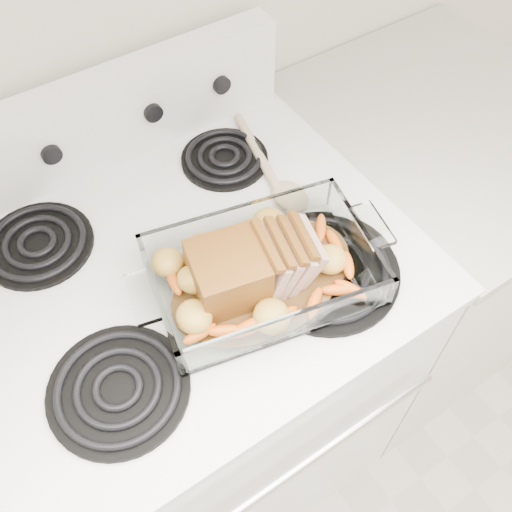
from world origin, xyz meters
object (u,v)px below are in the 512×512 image
counter_right (409,251)px  baking_dish (263,275)px  pork_roast (247,272)px  electric_range (200,372)px

counter_right → baking_dish: bearing=-168.0°
baking_dish → pork_roast: size_ratio=1.69×
counter_right → baking_dish: baking_dish is taller
electric_range → baking_dish: size_ratio=3.18×
electric_range → pork_roast: electric_range is taller
electric_range → baking_dish: electric_range is taller
pork_roast → electric_range: bearing=119.8°
counter_right → pork_roast: pork_roast is taller
electric_range → baking_dish: bearing=-54.0°
baking_dish → electric_range: bearing=138.5°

